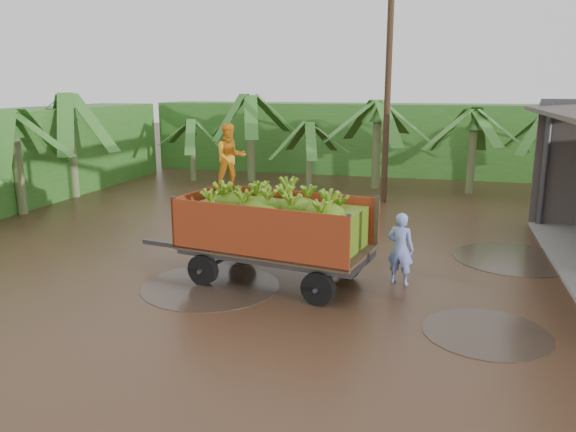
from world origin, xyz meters
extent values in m
plane|color=black|center=(0.00, 0.00, 0.00)|extent=(100.00, 100.00, 0.00)
cube|color=#2D661E|center=(-2.00, 16.00, 1.80)|extent=(22.00, 3.00, 3.60)
cube|color=#2D661E|center=(-14.00, 4.00, 1.80)|extent=(3.00, 18.00, 3.60)
cube|color=#47474C|center=(-4.51, -1.21, 0.53)|extent=(1.72, 0.41, 0.11)
imported|color=orange|center=(-2.90, -0.99, 2.82)|extent=(1.00, 0.96, 1.62)
imported|color=#7D91E3|center=(1.27, -1.10, 0.85)|extent=(0.70, 0.54, 1.70)
cylinder|color=#47301E|center=(-0.04, 8.30, 4.40)|extent=(0.24, 0.24, 8.79)
camera|label=1|loc=(2.02, -13.76, 4.52)|focal=35.00mm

